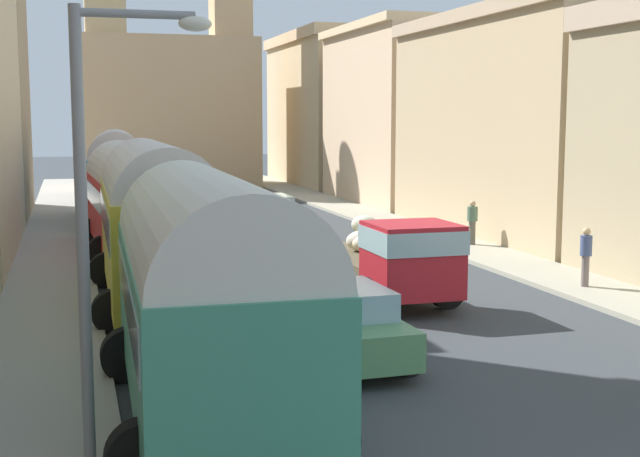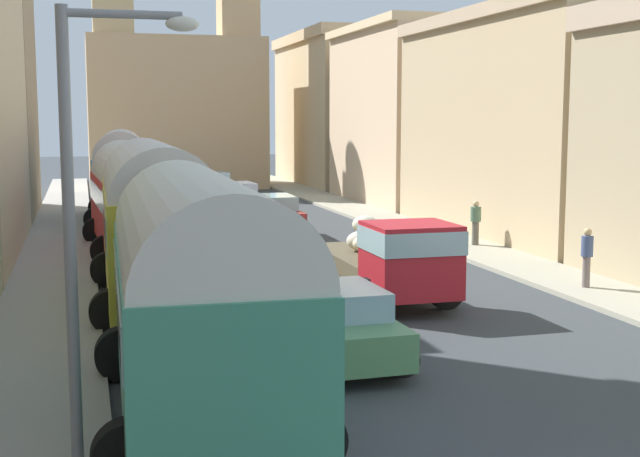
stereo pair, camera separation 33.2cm
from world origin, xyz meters
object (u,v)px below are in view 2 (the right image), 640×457
Objects in this scene: car_2 at (216,185)px; car_0 at (277,215)px; cargo_truck_0 at (390,256)px; parked_bus_1 at (153,215)px; parked_bus_0 at (199,287)px; car_3 at (343,325)px; car_1 at (239,197)px; streetlamp_near at (89,200)px; pedestrian_0 at (587,255)px; parked_bus_3 at (121,172)px; pedestrian_2 at (476,221)px; car_4 at (234,254)px; car_5 at (179,200)px.

car_0 is at bearing -89.98° from car_2.
parked_bus_1 is at bearing 168.58° from cargo_truck_0.
car_3 is (3.14, 2.59, -1.41)m from parked_bus_0.
car_0 is 1.04× the size of car_1.
streetlamp_near is (-7.55, -39.52, 2.95)m from car_2.
parked_bus_3 is at bearing 120.85° from pedestrian_0.
car_2 is at bearing 105.91° from pedestrian_2.
pedestrian_0 is at bearing -26.27° from car_4.
parked_bus_0 reaches higher than car_3.
parked_bus_1 is at bearing 172.51° from pedestrian_0.
parked_bus_1 is 11.84m from pedestrian_0.
car_4 is at bearing 153.73° from pedestrian_0.
car_4 is at bearing -159.10° from pedestrian_2.
car_3 is (-2.88, -27.89, 0.01)m from car_1.
car_2 reaches higher than car_3.
pedestrian_2 is at bearing -74.09° from car_2.
parked_bus_3 is 4.00m from car_5.
car_4 is (2.57, 2.96, -1.57)m from parked_bus_1.
pedestrian_0 is (8.85, -21.88, 0.27)m from car_5.
cargo_truck_0 is at bearing 61.02° from car_3.
pedestrian_2 is (9.64, 3.68, 0.24)m from car_4.
car_2 is 8.95m from car_5.
parked_bus_3 is 4.65× the size of pedestrian_2.
car_0 reaches higher than car_4.
parked_bus_0 is at bearing -90.00° from parked_bus_3.
car_4 is 2.38× the size of pedestrian_0.
car_3 reaches higher than car_4.
parked_bus_1 reaches higher than parked_bus_0.
parked_bus_1 is 18.00m from parked_bus_3.
parked_bus_0 is 4.31m from car_3.
pedestrian_2 is (6.19, 7.85, -0.19)m from cargo_truck_0.
streetlamp_near reaches higher than car_4.
car_3 is 0.64× the size of streetlamp_near.
streetlamp_near is at bearing -98.69° from parked_bus_1.
parked_bus_3 is (0.00, 27.00, 0.18)m from parked_bus_0.
car_1 is at bearing 112.63° from pedestrian_2.
car_0 is 2.43× the size of pedestrian_0.
parked_bus_1 is at bearing -116.01° from car_0.
car_4 reaches higher than car_1.
parked_bus_1 is 7.31m from car_3.
car_5 is 2.46× the size of pedestrian_0.
car_4 is at bearing -100.55° from car_1.
car_3 is at bearing -124.80° from pedestrian_2.
parked_bus_0 is 4.52× the size of pedestrian_0.
parked_bus_1 is 13.56m from car_0.
car_2 is at bearing 78.39° from parked_bus_1.
parked_bus_3 is 12.36m from car_2.
parked_bus_3 reaches higher than car_5.
car_0 reaches higher than car_3.
cargo_truck_0 reaches higher than car_1.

